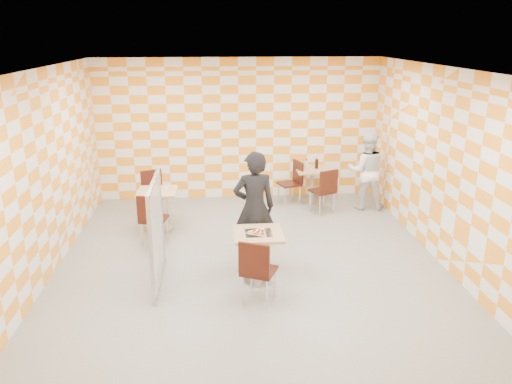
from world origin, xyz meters
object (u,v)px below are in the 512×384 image
chair_second_front (325,188)px  sport_bottle (306,164)px  chair_main_front (257,267)px  chair_empty_far (154,190)px  chair_second_side (293,179)px  soda_bottle (317,164)px  partition (157,232)px  man_white (367,171)px  main_table (258,248)px  empty_table (158,203)px  man_dark (254,208)px  second_table (312,180)px  chair_empty_near (152,216)px

chair_second_front → sport_bottle: bearing=107.5°
chair_main_front → chair_empty_far: same height
chair_second_side → soda_bottle: soda_bottle is taller
sport_bottle → soda_bottle: 0.21m
chair_second_side → soda_bottle: 0.59m
chair_empty_far → partition: bearing=-82.6°
man_white → main_table: bearing=60.2°
empty_table → partition: 2.11m
sport_bottle → main_table: bearing=-110.9°
chair_main_front → chair_second_side: same height
chair_second_side → sport_bottle: size_ratio=4.62×
chair_main_front → soda_bottle: soda_bottle is taller
soda_bottle → man_dark: bearing=-119.1°
soda_bottle → chair_main_front: bearing=-111.4°
soda_bottle → empty_table: bearing=-158.0°
second_table → chair_empty_far: 3.30m
empty_table → chair_second_front: (3.22, 0.57, 0.04)m
chair_empty_far → sport_bottle: sport_bottle is taller
chair_second_front → chair_empty_near: 3.50m
chair_second_front → partition: (-3.01, -2.66, 0.25)m
chair_empty_near → partition: size_ratio=0.60×
main_table → man_dark: (-0.01, 0.65, 0.39)m
main_table → chair_empty_far: size_ratio=0.81×
main_table → soda_bottle: bearing=65.9°
chair_second_side → chair_empty_far: bearing=-169.4°
empty_table → partition: bearing=-84.2°
sport_bottle → man_dark: bearing=-115.2°
chair_main_front → empty_table: bearing=119.2°
partition → chair_main_front: bearing=-28.2°
chair_second_front → soda_bottle: (-0.04, 0.71, 0.31)m
chair_second_front → chair_empty_near: size_ratio=1.00×
man_white → soda_bottle: size_ratio=6.96×
main_table → sport_bottle: 3.73m
second_table → chair_main_front: size_ratio=0.81×
chair_second_front → man_white: man_white is taller
empty_table → man_dark: (1.65, -1.47, 0.39)m
chair_second_side → sport_bottle: (0.29, 0.11, 0.29)m
second_table → partition: bearing=-130.7°
man_white → second_table: bearing=-12.6°
empty_table → soda_bottle: soda_bottle is taller
chair_main_front → chair_second_side: (1.11, 4.05, 0.00)m
main_table → second_table: (1.45, 3.40, 0.00)m
empty_table → partition: (0.21, -2.08, 0.28)m
partition → soda_bottle: partition is taller
man_dark → chair_second_front: bearing=-133.9°
empty_table → chair_second_side: chair_second_side is taller
man_dark → chair_second_side: bearing=-117.3°
chair_main_front → man_dark: (0.07, 1.34, 0.35)m
second_table → sport_bottle: size_ratio=3.75×
empty_table → man_dark: 2.24m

